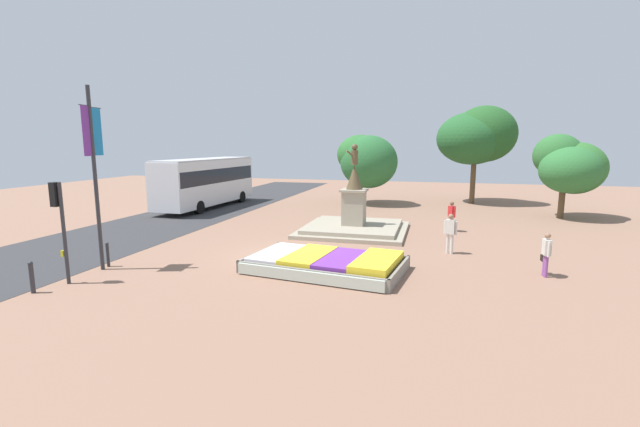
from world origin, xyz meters
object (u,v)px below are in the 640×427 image
banner_pole (95,171)px  pedestrian_near_planter (450,231)px  pedestrian_crossing_plaza (452,214)px  traffic_light_near_crossing (60,214)px  pedestrian_with_handbag (546,252)px  kerb_bollard_south (32,276)px  flower_planter (327,264)px  kerb_bollard_mid_a (108,254)px  statue_monument (354,220)px  city_bus (206,180)px

banner_pole → pedestrian_near_planter: banner_pole is taller
pedestrian_near_planter → pedestrian_crossing_plaza: (0.21, 4.93, -0.07)m
traffic_light_near_crossing → pedestrian_with_handbag: (15.83, 5.08, -1.49)m
kerb_bollard_south → flower_planter: bearing=29.3°
traffic_light_near_crossing → banner_pole: banner_pole is taller
kerb_bollard_mid_a → kerb_bollard_south: bearing=-92.9°
pedestrian_with_handbag → banner_pole: bearing=-167.9°
statue_monument → city_bus: (-12.11, 5.87, 1.43)m
kerb_bollard_south → kerb_bollard_mid_a: size_ratio=1.08×
banner_pole → kerb_bollard_south: banner_pole is taller
banner_pole → city_bus: banner_pole is taller
statue_monument → traffic_light_near_crossing: bearing=-125.4°
flower_planter → pedestrian_crossing_plaza: size_ratio=3.75×
city_bus → pedestrian_near_planter: size_ratio=5.82×
flower_planter → kerb_bollard_south: bearing=-150.7°
flower_planter → pedestrian_near_planter: pedestrian_near_planter is taller
kerb_bollard_south → kerb_bollard_mid_a: (0.15, 3.08, -0.04)m
traffic_light_near_crossing → banner_pole: 2.14m
city_bus → pedestrian_crossing_plaza: 17.75m
kerb_bollard_mid_a → pedestrian_crossing_plaza: bearing=38.8°
banner_pole → kerb_bollard_south: size_ratio=6.45×
banner_pole → pedestrian_with_handbag: bearing=12.1°
pedestrian_crossing_plaza → kerb_bollard_mid_a: size_ratio=1.68×
pedestrian_near_planter → flower_planter: bearing=-139.2°
banner_pole → city_bus: (-4.28, 15.18, -1.64)m
statue_monument → banner_pole: banner_pole is taller
statue_monument → pedestrian_with_handbag: 9.97m
city_bus → traffic_light_near_crossing: bearing=-75.7°
kerb_bollard_south → banner_pole: bearing=85.6°
statue_monument → city_bus: bearing=154.1°
traffic_light_near_crossing → pedestrian_near_planter: 14.78m
traffic_light_near_crossing → flower_planter: bearing=24.2°
pedestrian_crossing_plaza → kerb_bollard_mid_a: pedestrian_crossing_plaza is taller
pedestrian_with_handbag → kerb_bollard_mid_a: (-15.91, -3.04, -0.38)m
statue_monument → traffic_light_near_crossing: statue_monument is taller
statue_monument → pedestrian_with_handbag: statue_monument is taller
flower_planter → pedestrian_with_handbag: pedestrian_with_handbag is taller
flower_planter → banner_pole: 9.11m
pedestrian_near_planter → traffic_light_near_crossing: bearing=-149.3°
statue_monument → pedestrian_crossing_plaza: size_ratio=3.41×
pedestrian_near_planter → banner_pole: bearing=-155.3°
statue_monument → pedestrian_crossing_plaza: (5.04, 1.45, 0.31)m
statue_monument → city_bus: statue_monument is taller
banner_pole → pedestrian_with_handbag: size_ratio=4.23×
kerb_bollard_mid_a → pedestrian_with_handbag: bearing=10.8°
banner_pole → pedestrian_crossing_plaza: bearing=39.9°
banner_pole → pedestrian_with_handbag: banner_pole is taller
flower_planter → statue_monument: (-0.38, 7.32, 0.34)m
traffic_light_near_crossing → kerb_bollard_south: 2.11m
statue_monument → kerb_bollard_mid_a: size_ratio=5.72×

